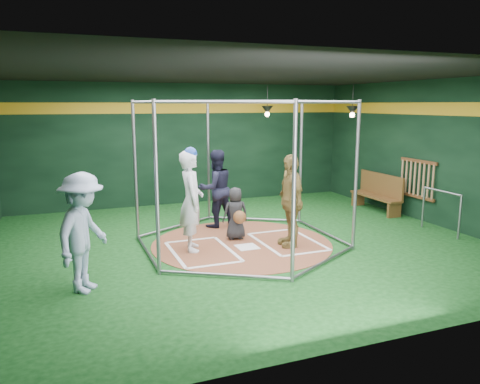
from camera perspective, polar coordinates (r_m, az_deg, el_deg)
name	(u,v)px	position (r m, az deg, el deg)	size (l,w,h in m)	color
room_shell	(242,161)	(9.60, 0.20, 3.74)	(10.10, 9.10, 3.53)	#0C3710
clay_disc	(242,243)	(9.96, 0.21, -6.30)	(3.80, 3.80, 0.01)	brown
home_plate	(247,247)	(9.69, 0.86, -6.71)	(0.43, 0.43, 0.01)	white
batter_box_left	(202,251)	(9.44, -4.65, -7.23)	(1.17, 1.77, 0.01)	white
batter_box_right	(287,241)	(10.11, 5.78, -6.02)	(1.17, 1.77, 0.01)	white
batting_cage	(242,174)	(9.63, 0.22, 2.24)	(4.05, 4.67, 3.00)	gray
bat_rack	(417,179)	(12.65, 20.78, 1.51)	(0.07, 1.25, 0.98)	brown
pendant_lamp_near	(267,110)	(13.70, 3.35, 9.95)	(0.34, 0.34, 0.90)	black
pendant_lamp_far	(352,110)	(13.19, 13.53, 9.64)	(0.34, 0.34, 0.90)	black
batter_figure	(191,200)	(9.34, -5.96, -0.96)	(0.61, 0.81, 2.08)	silver
visitor_leopard	(291,200)	(9.65, 6.18, -1.03)	(1.12, 0.47, 1.91)	#A68B47
catcher_figure	(236,214)	(10.13, -0.51, -2.64)	(0.60, 0.60, 1.14)	black
umpire	(216,189)	(11.13, -2.98, 0.43)	(0.90, 0.70, 1.85)	black
bystander_blue	(83,233)	(7.68, -18.58, -4.74)	(1.22, 0.70, 1.90)	#A1B4D5
dugout_bench	(378,192)	(13.40, 16.49, -0.01)	(0.42, 1.78, 1.04)	brown
steel_railing	(441,205)	(11.57, 23.33, -1.41)	(0.05, 1.15, 0.99)	gray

